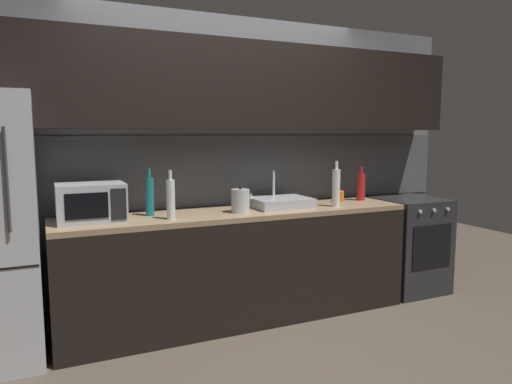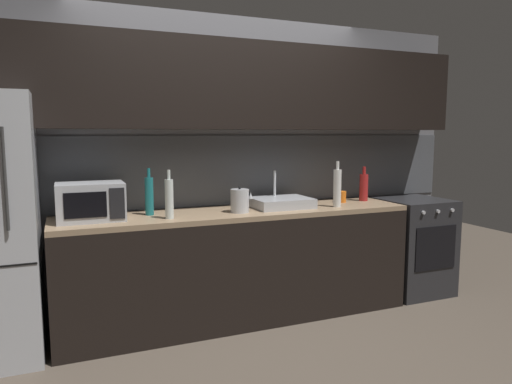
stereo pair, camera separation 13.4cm
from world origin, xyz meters
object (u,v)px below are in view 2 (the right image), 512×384
microwave (91,201)px  wine_bottle_clear (169,198)px  kettle (240,201)px  wine_bottle_teal (149,195)px  wine_bottle_red (364,187)px  oven_range (412,246)px  wine_bottle_white (337,188)px  mug_orange (342,197)px

microwave → wine_bottle_clear: wine_bottle_clear is taller
microwave → kettle: microwave is taller
wine_bottle_teal → wine_bottle_red: 1.96m
wine_bottle_red → oven_range: bearing=-10.6°
kettle → wine_bottle_teal: wine_bottle_teal is taller
kettle → wine_bottle_white: size_ratio=0.54×
kettle → wine_bottle_clear: (-0.57, -0.06, 0.06)m
mug_orange → oven_range: bearing=-6.5°
kettle → wine_bottle_clear: 0.58m
oven_range → mug_orange: mug_orange is taller
wine_bottle_teal → mug_orange: size_ratio=3.57×
oven_range → mug_orange: 0.91m
wine_bottle_teal → mug_orange: wine_bottle_teal is taller
wine_bottle_white → wine_bottle_red: (0.42, 0.22, -0.03)m
wine_bottle_white → mug_orange: wine_bottle_white is taller
wine_bottle_white → mug_orange: (0.18, 0.21, -0.11)m
kettle → mug_orange: size_ratio=2.07×
wine_bottle_clear → wine_bottle_teal: size_ratio=1.00×
microwave → mug_orange: bearing=1.8°
oven_range → wine_bottle_white: (-0.93, -0.12, 0.61)m
wine_bottle_teal → kettle: bearing=-12.4°
oven_range → wine_bottle_teal: 2.54m
oven_range → wine_bottle_clear: size_ratio=2.52×
oven_range → microwave: 2.95m
microwave → wine_bottle_white: (1.96, -0.14, 0.03)m
oven_range → microwave: (-2.89, 0.02, 0.58)m
oven_range → wine_bottle_red: size_ratio=2.85×
wine_bottle_white → wine_bottle_teal: 1.55m
wine_bottle_clear → mug_orange: 1.63m
wine_bottle_clear → mug_orange: bearing=7.9°
microwave → wine_bottle_red: size_ratio=1.46×
wine_bottle_white → wine_bottle_red: bearing=27.5°
microwave → wine_bottle_white: wine_bottle_white is taller
microwave → kettle: (1.10, -0.09, -0.04)m
wine_bottle_clear → microwave: bearing=163.6°
wine_bottle_clear → wine_bottle_red: wine_bottle_clear is taller
kettle → wine_bottle_white: wine_bottle_white is taller
kettle → wine_bottle_red: size_ratio=0.66×
kettle → wine_bottle_teal: (-0.68, 0.15, 0.06)m
kettle → wine_bottle_teal: bearing=167.6°
microwave → wine_bottle_clear: size_ratio=1.29×
oven_range → wine_bottle_teal: bearing=178.3°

